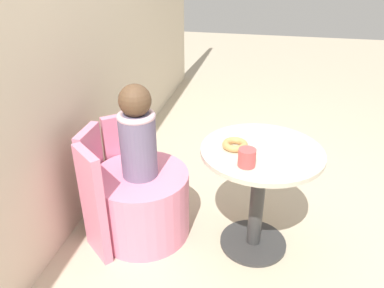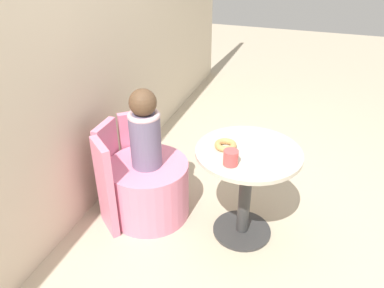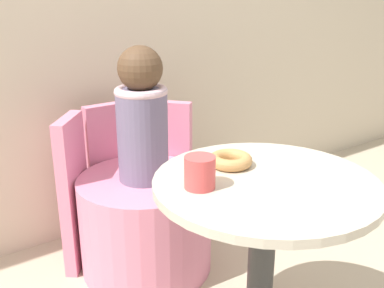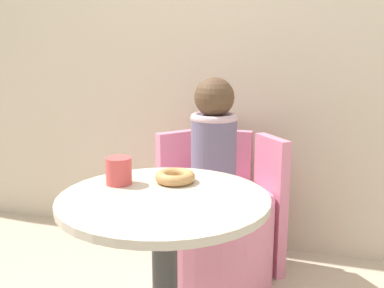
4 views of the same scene
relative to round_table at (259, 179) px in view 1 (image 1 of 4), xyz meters
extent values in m
plane|color=#B7A88E|center=(-0.01, 0.01, -0.46)|extent=(12.00, 12.00, 0.00)
cube|color=beige|center=(-0.01, 1.14, 0.74)|extent=(6.00, 0.06, 2.40)
cylinder|color=#333333|center=(0.00, 0.00, -0.45)|extent=(0.39, 0.39, 0.02)
cylinder|color=#333333|center=(0.00, 0.00, -0.14)|extent=(0.08, 0.08, 0.60)
cylinder|color=beige|center=(0.00, 0.00, 0.17)|extent=(0.64, 0.64, 0.02)
cylinder|color=pink|center=(-0.02, 0.67, -0.25)|extent=(0.56, 0.56, 0.41)
cube|color=pink|center=(-0.02, 0.97, -0.13)|extent=(0.24, 0.05, 0.67)
cube|color=pink|center=(0.21, 0.87, -0.13)|extent=(0.19, 0.21, 0.67)
cube|color=pink|center=(-0.25, 0.87, -0.13)|extent=(0.19, 0.21, 0.67)
cylinder|color=slate|center=(-0.02, 0.67, 0.14)|extent=(0.20, 0.20, 0.37)
torus|color=beige|center=(-0.02, 0.67, 0.32)|extent=(0.21, 0.21, 0.04)
sphere|color=brown|center=(-0.02, 0.67, 0.41)|extent=(0.17, 0.17, 0.17)
torus|color=tan|center=(-0.01, 0.14, 0.20)|extent=(0.13, 0.13, 0.04)
cylinder|color=#DB4C4C|center=(-0.18, 0.07, 0.23)|extent=(0.08, 0.08, 0.09)
camera|label=1|loc=(-1.74, 0.00, 1.12)|focal=35.00mm
camera|label=2|loc=(-1.91, -0.30, 1.34)|focal=35.00mm
camera|label=3|loc=(-0.84, -0.83, 0.70)|focal=42.00mm
camera|label=4|loc=(0.47, -1.20, 0.63)|focal=42.00mm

